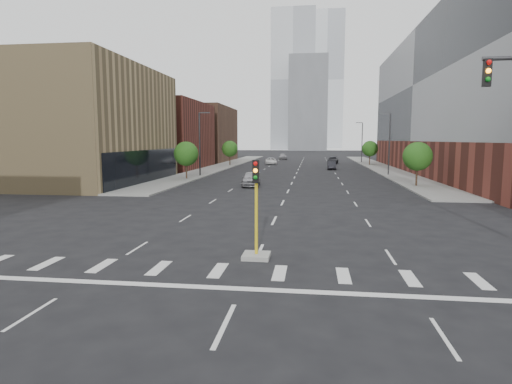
% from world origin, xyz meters
% --- Properties ---
extents(ground, '(400.00, 400.00, 0.00)m').
position_xyz_m(ground, '(0.00, 0.00, 0.00)').
color(ground, black).
rests_on(ground, ground).
extents(sidewalk_left_far, '(5.00, 92.00, 0.15)m').
position_xyz_m(sidewalk_left_far, '(-15.00, 74.00, 0.07)').
color(sidewalk_left_far, gray).
rests_on(sidewalk_left_far, ground).
extents(sidewalk_right_far, '(5.00, 92.00, 0.15)m').
position_xyz_m(sidewalk_right_far, '(15.00, 74.00, 0.07)').
color(sidewalk_right_far, gray).
rests_on(sidewalk_right_far, ground).
extents(building_left_mid, '(20.00, 24.00, 14.00)m').
position_xyz_m(building_left_mid, '(-27.50, 40.00, 7.00)').
color(building_left_mid, tan).
rests_on(building_left_mid, ground).
extents(building_left_far_a, '(20.00, 22.00, 12.00)m').
position_xyz_m(building_left_far_a, '(-27.50, 66.00, 6.00)').
color(building_left_far_a, brown).
rests_on(building_left_far_a, ground).
extents(building_left_far_b, '(20.00, 24.00, 13.00)m').
position_xyz_m(building_left_far_b, '(-27.50, 92.00, 6.50)').
color(building_left_far_b, brown).
rests_on(building_left_far_b, ground).
extents(building_right_main, '(24.00, 70.00, 22.00)m').
position_xyz_m(building_right_main, '(29.50, 60.00, 11.00)').
color(building_right_main, brown).
rests_on(building_right_main, ground).
extents(tower_left, '(22.00, 22.00, 70.00)m').
position_xyz_m(tower_left, '(-8.00, 220.00, 35.00)').
color(tower_left, '#B2B7BC').
rests_on(tower_left, ground).
extents(tower_right, '(20.00, 20.00, 80.00)m').
position_xyz_m(tower_right, '(10.00, 260.00, 40.00)').
color(tower_right, '#B2B7BC').
rests_on(tower_right, ground).
extents(tower_mid, '(18.00, 18.00, 44.00)m').
position_xyz_m(tower_mid, '(0.00, 200.00, 22.00)').
color(tower_mid, slate).
rests_on(tower_mid, ground).
extents(median_traffic_signal, '(1.20, 1.20, 4.40)m').
position_xyz_m(median_traffic_signal, '(0.00, 8.97, 0.97)').
color(median_traffic_signal, '#999993').
rests_on(median_traffic_signal, ground).
extents(streetlight_right_a, '(1.60, 0.22, 9.07)m').
position_xyz_m(streetlight_right_a, '(13.41, 55.00, 5.01)').
color(streetlight_right_a, '#2D2D30').
rests_on(streetlight_right_a, ground).
extents(streetlight_right_b, '(1.60, 0.22, 9.07)m').
position_xyz_m(streetlight_right_b, '(13.41, 90.00, 5.01)').
color(streetlight_right_b, '#2D2D30').
rests_on(streetlight_right_b, ground).
extents(streetlight_left, '(1.60, 0.22, 9.07)m').
position_xyz_m(streetlight_left, '(-13.41, 50.00, 5.01)').
color(streetlight_left, '#2D2D30').
rests_on(streetlight_left, ground).
extents(tree_left_near, '(3.20, 3.20, 4.85)m').
position_xyz_m(tree_left_near, '(-14.00, 45.00, 3.39)').
color(tree_left_near, '#382619').
rests_on(tree_left_near, ground).
extents(tree_left_far, '(3.20, 3.20, 4.85)m').
position_xyz_m(tree_left_far, '(-14.00, 75.00, 3.39)').
color(tree_left_far, '#382619').
rests_on(tree_left_far, ground).
extents(tree_right_near, '(3.20, 3.20, 4.85)m').
position_xyz_m(tree_right_near, '(14.00, 40.00, 3.39)').
color(tree_right_near, '#382619').
rests_on(tree_right_near, ground).
extents(tree_right_far, '(3.20, 3.20, 4.85)m').
position_xyz_m(tree_right_far, '(14.00, 80.00, 3.39)').
color(tree_right_far, '#382619').
rests_on(tree_right_far, ground).
extents(car_near_left, '(2.34, 5.03, 1.67)m').
position_xyz_m(car_near_left, '(-4.42, 38.21, 0.83)').
color(car_near_left, '#A3A2A7').
rests_on(car_near_left, ground).
extents(car_mid_right, '(1.52, 4.23, 1.39)m').
position_xyz_m(car_mid_right, '(5.82, 66.87, 0.69)').
color(car_mid_right, '#222228').
rests_on(car_mid_right, ground).
extents(car_far_left, '(2.90, 5.19, 1.37)m').
position_xyz_m(car_far_left, '(-6.33, 81.19, 0.69)').
color(car_far_left, white).
rests_on(car_far_left, ground).
extents(car_deep_right, '(2.75, 5.54, 1.55)m').
position_xyz_m(car_deep_right, '(6.90, 85.38, 0.77)').
color(car_deep_right, black).
rests_on(car_deep_right, ground).
extents(car_distant, '(2.59, 4.97, 1.62)m').
position_xyz_m(car_distant, '(-5.23, 102.76, 0.81)').
color(car_distant, '#9F9EA2').
rests_on(car_distant, ground).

